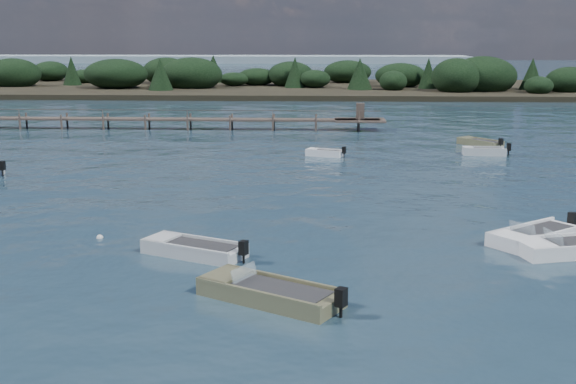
# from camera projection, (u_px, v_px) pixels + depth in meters

# --- Properties ---
(ground) EXTENTS (400.00, 400.00, 0.00)m
(ground) POSITION_uv_depth(u_px,v_px,m) (320.00, 117.00, 83.98)
(ground) COLOR #182A38
(ground) RESTS_ON ground
(dinghy_mid_white_b) EXTENTS (5.05, 4.51, 1.33)m
(dinghy_mid_white_b) POSITION_uv_depth(u_px,v_px,m) (536.00, 238.00, 33.09)
(dinghy_mid_white_b) COLOR white
(dinghy_mid_white_b) RESTS_ON ground
(dinghy_mid_white_a) EXTENTS (5.81, 3.26, 1.34)m
(dinghy_mid_white_a) POSITION_uv_depth(u_px,v_px,m) (576.00, 249.00, 31.33)
(dinghy_mid_white_a) COLOR white
(dinghy_mid_white_a) RESTS_ON ground
(dinghy_near_olive) EXTENTS (5.50, 4.31, 1.38)m
(dinghy_near_olive) POSITION_uv_depth(u_px,v_px,m) (270.00, 296.00, 25.74)
(dinghy_near_olive) COLOR #74714D
(dinghy_near_olive) RESTS_ON ground
(dinghy_extra_a) EXTENTS (3.60, 4.08, 1.14)m
(dinghy_extra_a) POSITION_uv_depth(u_px,v_px,m) (480.00, 144.00, 61.98)
(dinghy_extra_a) COLOR #74714D
(dinghy_extra_a) RESTS_ON ground
(tender_far_grey_b) EXTENTS (3.72, 1.53, 1.26)m
(tender_far_grey_b) POSITION_uv_depth(u_px,v_px,m) (484.00, 153.00, 57.08)
(tender_far_grey_b) COLOR #B3B8BB
(tender_far_grey_b) RESTS_ON ground
(dinghy_mid_grey) EXTENTS (4.86, 3.43, 1.23)m
(dinghy_mid_grey) POSITION_uv_depth(u_px,v_px,m) (194.00, 251.00, 31.08)
(dinghy_mid_grey) COLOR #B3B8BB
(dinghy_mid_grey) RESTS_ON ground
(tender_far_white) EXTENTS (3.21, 2.03, 1.08)m
(tender_far_white) POSITION_uv_depth(u_px,v_px,m) (325.00, 154.00, 56.56)
(tender_far_white) COLOR white
(tender_far_white) RESTS_ON ground
(buoy_c) EXTENTS (0.32, 0.32, 0.32)m
(buoy_c) POSITION_uv_depth(u_px,v_px,m) (100.00, 238.00, 33.74)
(buoy_c) COLOR silver
(buoy_c) RESTS_ON ground
(jetty) EXTENTS (64.50, 3.20, 3.40)m
(jetty) POSITION_uv_depth(u_px,v_px,m) (105.00, 119.00, 73.05)
(jetty) COLOR #4D4038
(jetty) RESTS_ON ground
(far_headland) EXTENTS (190.00, 40.00, 5.80)m
(far_headland) POSITION_uv_depth(u_px,v_px,m) (469.00, 80.00, 121.45)
(far_headland) COLOR black
(far_headland) RESTS_ON ground
(distant_haze) EXTENTS (280.00, 20.00, 2.40)m
(distant_haze) POSITION_uv_depth(u_px,v_px,m) (67.00, 62.00, 254.06)
(distant_haze) COLOR #80939F
(distant_haze) RESTS_ON ground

